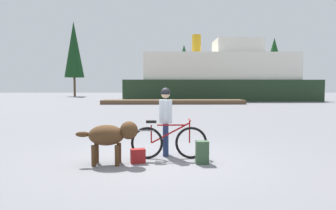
% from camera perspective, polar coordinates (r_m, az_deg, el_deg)
% --- Properties ---
extents(ground_plane, '(160.00, 160.00, 0.00)m').
position_cam_1_polar(ground_plane, '(7.06, -1.64, -10.34)').
color(ground_plane, slate).
extents(bicycle, '(1.79, 0.44, 0.93)m').
position_cam_1_polar(bicycle, '(7.01, 0.12, -7.05)').
color(bicycle, black).
rests_on(bicycle, ground_plane).
extents(person_cyclist, '(0.32, 0.53, 1.67)m').
position_cam_1_polar(person_cyclist, '(7.29, -0.46, -1.94)').
color(person_cyclist, navy).
rests_on(person_cyclist, ground_plane).
extents(dog, '(1.35, 0.52, 0.94)m').
position_cam_1_polar(dog, '(6.60, -10.84, -5.72)').
color(dog, '#472D19').
rests_on(dog, ground_plane).
extents(backpack, '(0.28, 0.20, 0.50)m').
position_cam_1_polar(backpack, '(6.65, 6.56, -9.01)').
color(backpack, '#334C33').
rests_on(backpack, ground_plane).
extents(handbag_pannier, '(0.35, 0.25, 0.31)m').
position_cam_1_polar(handbag_pannier, '(6.72, -5.78, -9.69)').
color(handbag_pannier, maroon).
rests_on(handbag_pannier, ground_plane).
extents(dock_pier, '(14.00, 2.51, 0.40)m').
position_cam_1_polar(dock_pier, '(29.63, 0.96, 0.61)').
color(dock_pier, brown).
rests_on(dock_pier, ground_plane).
extents(ferry_boat, '(22.94, 7.40, 8.11)m').
position_cam_1_polar(ferry_boat, '(37.77, 9.77, 5.12)').
color(ferry_boat, '#1E331E').
rests_on(ferry_boat, ground_plane).
extents(pine_tree_far_left, '(3.39, 3.39, 13.20)m').
position_cam_1_polar(pine_tree_far_left, '(55.65, -17.58, 10.12)').
color(pine_tree_far_left, '#4C331E').
rests_on(pine_tree_far_left, ground_plane).
extents(pine_tree_center, '(3.88, 3.88, 8.78)m').
position_cam_1_polar(pine_tree_center, '(50.80, 3.08, 7.84)').
color(pine_tree_center, '#4C331E').
rests_on(pine_tree_center, ground_plane).
extents(pine_tree_far_right, '(4.29, 4.29, 10.35)m').
position_cam_1_polar(pine_tree_far_right, '(56.28, 19.65, 8.04)').
color(pine_tree_far_right, '#4C331E').
rests_on(pine_tree_far_right, ground_plane).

